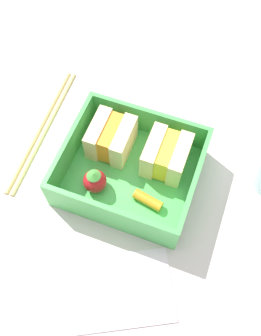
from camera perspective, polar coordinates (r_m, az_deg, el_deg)
name	(u,v)px	position (r cm, az deg, el deg)	size (l,w,h in cm)	color
ground_plane	(130,181)	(51.36, 0.00, -1.92)	(120.00, 120.00, 2.00)	beige
bento_tray	(130,175)	(49.92, 0.00, -1.12)	(17.05, 14.96, 1.20)	#48B350
bento_rim	(130,165)	(47.32, 0.00, 0.46)	(17.05, 14.96, 4.65)	#48B350
sandwich_left	(111,138)	(49.50, -2.95, 4.63)	(5.34, 5.92, 4.56)	beige
sandwich_center_left	(166,155)	(48.28, 5.48, 1.94)	(5.34, 5.92, 4.56)	beige
strawberry_far_left	(95,181)	(47.31, -5.48, -1.94)	(3.01, 3.01, 3.61)	red
carrot_stick_far_left	(148,200)	(47.11, 2.65, -4.92)	(1.30, 1.30, 3.80)	orange
chopstick_pair	(43,128)	(55.48, -13.26, 5.93)	(2.49, 21.76, 0.70)	tan
folded_napkin	(105,291)	(45.75, -3.89, -18.25)	(15.71, 8.55, 0.40)	silver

